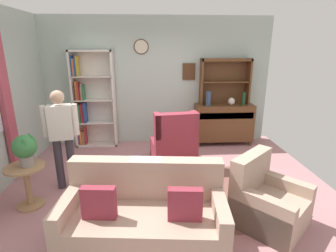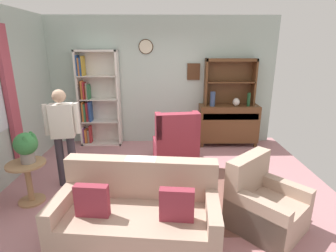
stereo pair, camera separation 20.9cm
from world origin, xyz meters
name	(u,v)px [view 1 (the left image)]	position (x,y,z in m)	size (l,w,h in m)	color
ground_plane	(163,186)	(0.00, 0.00, -0.01)	(5.40, 4.60, 0.02)	#B27A7F
wall_back	(158,82)	(0.00, 2.13, 1.41)	(5.00, 0.09, 2.80)	#ADC1B7
area_rug	(177,195)	(0.20, -0.30, 0.00)	(2.29, 1.84, 0.01)	brown
bookshelf	(90,100)	(-1.49, 1.95, 1.05)	(0.90, 0.30, 2.10)	silver
sideboard	(223,122)	(1.47, 1.86, 0.51)	(1.30, 0.45, 0.92)	brown
sideboard_hutch	(225,75)	(1.47, 1.97, 1.56)	(1.10, 0.26, 1.00)	brown
vase_tall	(208,99)	(1.08, 1.78, 1.08)	(0.11, 0.11, 0.31)	#33476B
vase_round	(231,101)	(1.60, 1.79, 1.01)	(0.15, 0.15, 0.17)	beige
bottle_wine	(244,99)	(1.86, 1.77, 1.07)	(0.07, 0.07, 0.29)	#194223
couch_floral	(144,217)	(-0.26, -1.23, 0.31)	(1.87, 1.02, 0.90)	tan
armchair_floral	(267,203)	(1.27, -1.02, 0.29)	(1.08, 1.08, 0.88)	tan
wingback_chair	(174,145)	(0.25, 0.82, 0.38)	(0.88, 0.90, 1.05)	maroon
plant_stand	(27,182)	(-1.89, -0.43, 0.38)	(0.52, 0.52, 0.61)	#A87F56
potted_plant_large	(25,148)	(-1.85, -0.41, 0.87)	(0.31, 0.31, 0.43)	gray
person_reading	(62,133)	(-1.52, 0.07, 0.91)	(0.53, 0.26, 1.56)	#38333D
coffee_table	(143,177)	(-0.30, -0.36, 0.35)	(0.80, 0.50, 0.42)	brown
book_stack	(153,167)	(-0.15, -0.27, 0.47)	(0.23, 0.16, 0.10)	#CC7233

